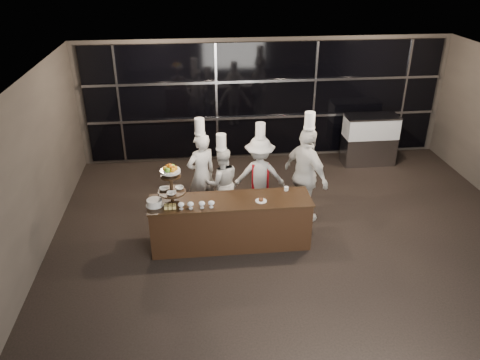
{
  "coord_description": "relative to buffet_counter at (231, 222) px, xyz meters",
  "views": [
    {
      "loc": [
        -1.8,
        -5.99,
        4.88
      ],
      "look_at": [
        -1.01,
        1.41,
        1.15
      ],
      "focal_mm": 35.0,
      "sensor_mm": 36.0,
      "label": 1
    }
  ],
  "objects": [
    {
      "name": "display_stand",
      "position": [
        -1.0,
        -0.0,
        0.87
      ],
      "size": [
        0.48,
        0.48,
        0.74
      ],
      "color": "black",
      "rests_on": "buffet_counter"
    },
    {
      "name": "window_wall",
      "position": [
        1.21,
        3.83,
        1.04
      ],
      "size": [
        8.6,
        0.1,
        2.8
      ],
      "color": "black",
      "rests_on": "ground"
    },
    {
      "name": "display_case",
      "position": [
        3.71,
        3.19,
        0.22
      ],
      "size": [
        1.28,
        0.56,
        1.24
      ],
      "color": "#A5A5AA",
      "rests_on": "ground"
    },
    {
      "name": "layer_cake",
      "position": [
        -1.3,
        -0.05,
        0.51
      ],
      "size": [
        0.3,
        0.3,
        0.11
      ],
      "color": "white",
      "rests_on": "buffet_counter"
    },
    {
      "name": "small_plate",
      "position": [
        0.52,
        -0.1,
        0.47
      ],
      "size": [
        0.2,
        0.2,
        0.05
      ],
      "color": "white",
      "rests_on": "buffet_counter"
    },
    {
      "name": "chef_b",
      "position": [
        -0.07,
        1.07,
        0.27
      ],
      "size": [
        0.76,
        0.63,
        1.74
      ],
      "color": "silver",
      "rests_on": "ground"
    },
    {
      "name": "chef_c",
      "position": [
        0.69,
        1.19,
        0.34
      ],
      "size": [
        1.08,
        0.69,
        1.89
      ],
      "color": "silver",
      "rests_on": "ground"
    },
    {
      "name": "chef_a",
      "position": [
        -0.46,
        1.19,
        0.42
      ],
      "size": [
        0.75,
        0.66,
        2.02
      ],
      "color": "white",
      "rests_on": "ground"
    },
    {
      "name": "compotes",
      "position": [
        -0.6,
        -0.22,
        0.54
      ],
      "size": [
        0.62,
        0.11,
        0.12
      ],
      "color": "silver",
      "rests_on": "buffet_counter"
    },
    {
      "name": "chef_d",
      "position": [
        1.51,
        0.71,
        0.51
      ],
      "size": [
        0.96,
        1.22,
        2.23
      ],
      "color": "silver",
      "rests_on": "ground"
    },
    {
      "name": "chef_cup",
      "position": [
        1.04,
        0.25,
        0.49
      ],
      "size": [
        0.08,
        0.08,
        0.07
      ],
      "primitive_type": "cylinder",
      "color": "white",
      "rests_on": "buffet_counter"
    },
    {
      "name": "pastry_squares",
      "position": [
        -1.04,
        -0.17,
        0.48
      ],
      "size": [
        0.19,
        0.13,
        0.05
      ],
      "color": "#EED474",
      "rests_on": "buffet_counter"
    },
    {
      "name": "room",
      "position": [
        1.21,
        -1.11,
        1.03
      ],
      "size": [
        10.0,
        10.0,
        10.0
      ],
      "color": "black",
      "rests_on": "ground"
    },
    {
      "name": "buffet_counter",
      "position": [
        0.0,
        0.0,
        0.0
      ],
      "size": [
        2.84,
        0.74,
        0.92
      ],
      "color": "black",
      "rests_on": "ground"
    }
  ]
}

